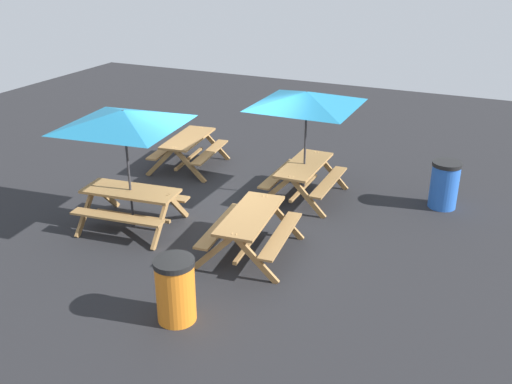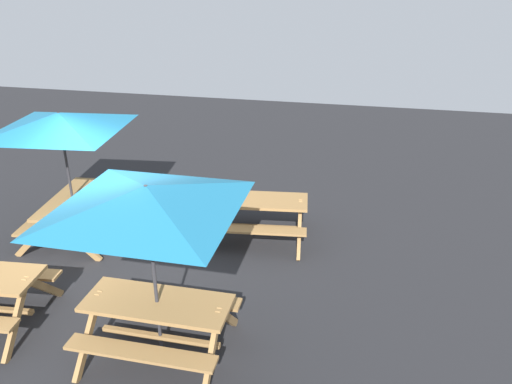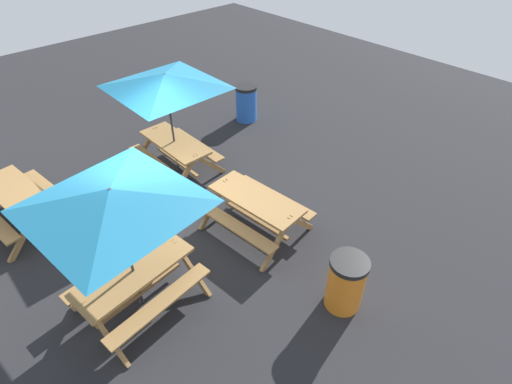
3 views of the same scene
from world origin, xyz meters
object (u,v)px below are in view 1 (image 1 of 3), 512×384
trash_bin_orange (176,290)px  picnic_table_3 (124,127)px  trash_bin_blue (444,185)px  picnic_table_2 (250,224)px  picnic_table_1 (307,107)px  picnic_table_0 (188,145)px

trash_bin_orange → picnic_table_3: bearing=46.8°
picnic_table_3 → trash_bin_blue: bearing=-153.7°
picnic_table_2 → trash_bin_orange: size_ratio=1.96×
picnic_table_1 → picnic_table_3: size_ratio=1.01×
picnic_table_0 → trash_bin_orange: size_ratio=1.99×
picnic_table_0 → picnic_table_1: 3.49m
picnic_table_0 → picnic_table_3: 3.54m
picnic_table_2 → picnic_table_3: bearing=84.5°
picnic_table_2 → trash_bin_orange: trash_bin_orange is taller
picnic_table_1 → trash_bin_orange: bearing=177.9°
picnic_table_1 → trash_bin_blue: picnic_table_1 is taller
picnic_table_2 → picnic_table_3: (0.01, 2.48, 1.43)m
picnic_table_1 → picnic_table_3: bearing=136.7°
picnic_table_2 → trash_bin_blue: 4.37m
picnic_table_3 → trash_bin_blue: size_ratio=2.87×
picnic_table_1 → trash_bin_blue: 3.23m
picnic_table_0 → trash_bin_orange: trash_bin_orange is taller
picnic_table_3 → picnic_table_0: bearing=-85.0°
picnic_table_3 → trash_bin_orange: picnic_table_3 is taller
picnic_table_2 → picnic_table_0: bearing=39.0°
trash_bin_blue → picnic_table_1: bearing=104.7°
picnic_table_1 → picnic_table_2: picnic_table_1 is taller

